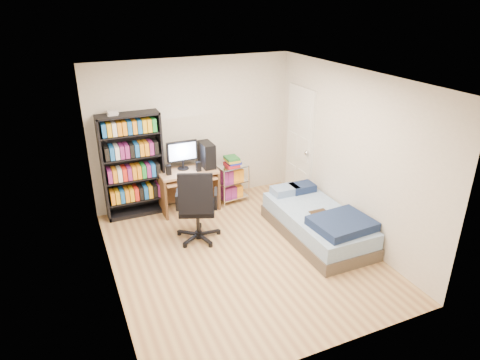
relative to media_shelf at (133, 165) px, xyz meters
name	(u,v)px	position (x,y,z in m)	size (l,w,h in m)	color
room	(241,174)	(1.10, -1.84, 0.36)	(3.58, 4.08, 2.58)	tan
media_shelf	(133,165)	(0.00, 0.00, 0.00)	(0.97, 0.32, 1.80)	black
computer_desk	(192,172)	(0.95, -0.15, -0.24)	(0.95, 0.55, 1.20)	tan
office_chair	(198,218)	(0.67, -1.22, -0.52)	(0.89, 0.89, 1.15)	black
wire_cart	(232,172)	(1.65, -0.20, -0.34)	(0.56, 0.43, 0.84)	silver
bed	(318,223)	(2.36, -1.87, -0.65)	(0.95, 1.90, 0.54)	brown
door	(300,144)	(2.83, -0.49, 0.11)	(0.12, 0.80, 2.00)	silver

